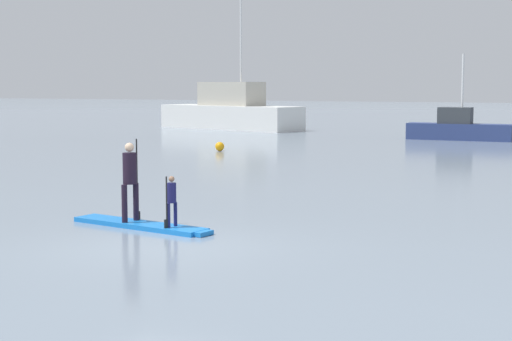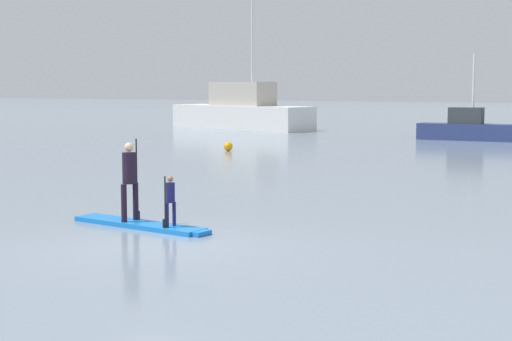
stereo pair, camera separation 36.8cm
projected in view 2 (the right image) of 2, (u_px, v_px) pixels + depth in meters
name	position (u px, v px, depth m)	size (l,w,h in m)	color
ground_plane	(160.00, 246.00, 15.16)	(240.00, 240.00, 0.00)	gray
paddleboard_near	(141.00, 225.00, 17.16)	(3.52, 1.22, 0.10)	blue
paddler_adult	(130.00, 176.00, 17.25)	(0.35, 0.52, 1.75)	black
paddler_child_solo	(170.00, 198.00, 16.60)	(0.21, 0.37, 1.05)	#19194C
fishing_boat_white_large	(242.00, 112.00, 54.34)	(11.06, 6.00, 9.27)	silver
fishing_boat_green_midground	(469.00, 129.00, 43.33)	(5.56, 1.36, 4.60)	navy
mooring_buoy_near	(228.00, 146.00, 36.51)	(0.41, 0.41, 0.41)	orange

